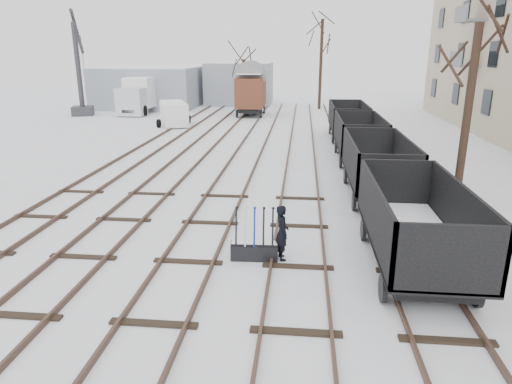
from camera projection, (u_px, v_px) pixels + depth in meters
ground at (188, 263)px, 12.49m from camera, size 120.00×120.00×0.00m
tracks at (247, 154)px, 25.48m from camera, size 13.90×52.00×0.16m
shed_left at (149, 87)px, 47.39m from camera, size 10.00×8.00×4.10m
shed_right at (240, 83)px, 50.26m from camera, size 7.00×6.00×4.50m
ground_frame at (254, 250)px, 12.63m from camera, size 1.31×0.47×1.49m
worker at (282, 233)px, 12.50m from camera, size 0.52×0.65×1.57m
freight_wagon_a at (414, 237)px, 11.92m from camera, size 2.27×5.68×2.32m
freight_wagon_b at (377, 175)px, 18.01m from camera, size 2.27×5.68×2.32m
freight_wagon_c at (359, 144)px, 24.10m from camera, size 2.27×5.68×2.32m
freight_wagon_d at (348, 125)px, 30.18m from camera, size 2.27×5.68×2.32m
box_van_wagon at (251, 91)px, 41.02m from camera, size 2.62×4.92×3.75m
lorry at (142, 95)px, 43.14m from camera, size 2.50×7.32×3.30m
panel_van at (174, 113)px, 35.75m from camera, size 3.20×4.48×1.81m
crane at (82, 88)px, 41.29m from camera, size 2.30×5.43×9.10m
tree_near at (467, 117)px, 16.56m from camera, size 0.30×0.30×6.51m
tree_far_left at (244, 86)px, 44.04m from camera, size 0.30×0.30×4.90m
tree_far_right at (321, 65)px, 45.10m from camera, size 0.30×0.30×8.61m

